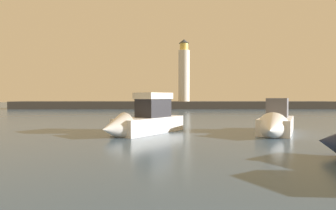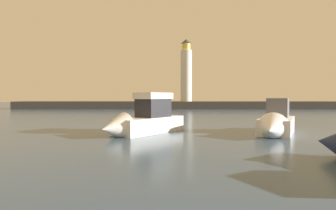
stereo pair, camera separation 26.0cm
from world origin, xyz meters
name	(u,v)px [view 1 (the left image)]	position (x,y,z in m)	size (l,w,h in m)	color
ground_plane	(182,120)	(0.00, 30.08, 0.00)	(220.00, 220.00, 0.00)	#384C60
breakwater	(174,105)	(0.00, 60.16, 0.87)	(74.77, 5.76, 1.74)	#423F3D
lighthouse	(184,72)	(2.39, 60.16, 8.65)	(2.62, 2.62, 14.57)	silver
motorboat_0	(275,123)	(6.13, 17.54, 0.84)	(5.35, 7.43, 3.13)	white
motorboat_2	(143,120)	(-3.84, 18.06, 1.04)	(6.46, 7.32, 3.52)	white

